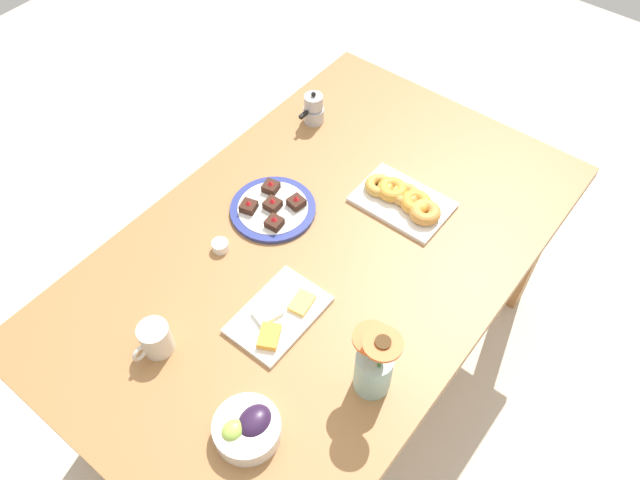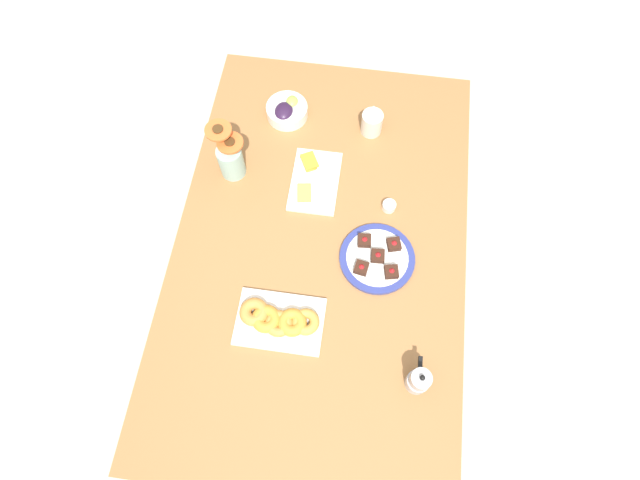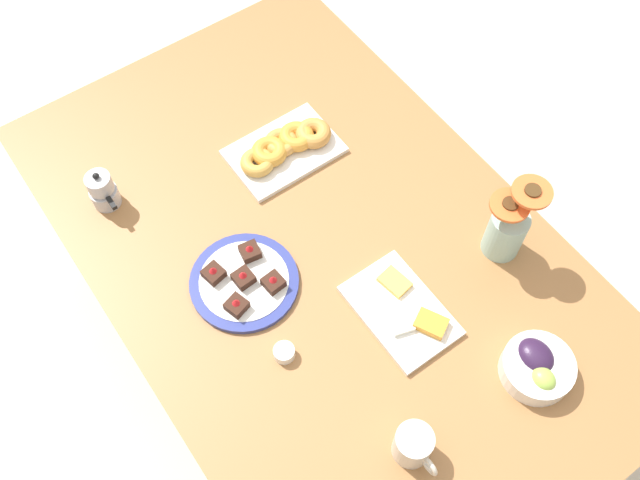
{
  "view_description": "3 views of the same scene",
  "coord_description": "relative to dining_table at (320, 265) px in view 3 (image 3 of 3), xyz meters",
  "views": [
    {
      "loc": [
        0.85,
        0.67,
        2.15
      ],
      "look_at": [
        0.0,
        0.0,
        0.78
      ],
      "focal_mm": 35.0,
      "sensor_mm": 36.0,
      "label": 1
    },
    {
      "loc": [
        -0.67,
        -0.09,
        2.32
      ],
      "look_at": [
        0.0,
        0.0,
        0.78
      ],
      "focal_mm": 28.0,
      "sensor_mm": 36.0,
      "label": 2
    },
    {
      "loc": [
        0.68,
        -0.49,
        2.24
      ],
      "look_at": [
        0.0,
        0.0,
        0.78
      ],
      "focal_mm": 40.0,
      "sensor_mm": 36.0,
      "label": 3
    }
  ],
  "objects": [
    {
      "name": "ground_plane",
      "position": [
        0.0,
        0.0,
        -0.65
      ],
      "size": [
        6.0,
        6.0,
        0.0
      ],
      "primitive_type": "plane",
      "color": "beige"
    },
    {
      "name": "dining_table",
      "position": [
        0.0,
        0.0,
        0.0
      ],
      "size": [
        1.6,
        1.0,
        0.74
      ],
      "color": "#9E6B3D",
      "rests_on": "ground_plane"
    },
    {
      "name": "coffee_mug",
      "position": [
        0.5,
        -0.13,
        0.13
      ],
      "size": [
        0.11,
        0.08,
        0.09
      ],
      "color": "beige",
      "rests_on": "dining_table"
    },
    {
      "name": "grape_bowl",
      "position": [
        0.52,
        0.2,
        0.12
      ],
      "size": [
        0.16,
        0.16,
        0.07
      ],
      "color": "white",
      "rests_on": "dining_table"
    },
    {
      "name": "cheese_platter",
      "position": [
        0.25,
        0.06,
        0.1
      ],
      "size": [
        0.26,
        0.17,
        0.03
      ],
      "color": "white",
      "rests_on": "dining_table"
    },
    {
      "name": "croissant_platter",
      "position": [
        -0.29,
        0.09,
        0.11
      ],
      "size": [
        0.19,
        0.28,
        0.05
      ],
      "color": "white",
      "rests_on": "dining_table"
    },
    {
      "name": "jam_cup_honey",
      "position": [
        0.18,
        -0.22,
        0.1
      ],
      "size": [
        0.05,
        0.05,
        0.03
      ],
      "color": "white",
      "rests_on": "dining_table"
    },
    {
      "name": "dessert_plate",
      "position": [
        -0.03,
        -0.2,
        0.1
      ],
      "size": [
        0.26,
        0.26,
        0.05
      ],
      "color": "navy",
      "rests_on": "dining_table"
    },
    {
      "name": "flower_vase",
      "position": [
        0.25,
        0.35,
        0.17
      ],
      "size": [
        0.11,
        0.13,
        0.24
      ],
      "color": "#99C1B7",
      "rests_on": "dining_table"
    },
    {
      "name": "moka_pot",
      "position": [
        -0.42,
        -0.36,
        0.13
      ],
      "size": [
        0.11,
        0.07,
        0.12
      ],
      "color": "#B7B7BC",
      "rests_on": "dining_table"
    }
  ]
}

